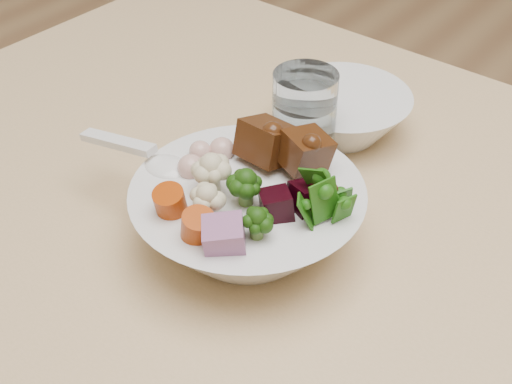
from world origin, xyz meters
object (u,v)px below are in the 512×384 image
Objects in this scene: water_glass at (304,127)px; dining_table at (421,337)px; side_bowl at (342,114)px; food_bowl at (250,213)px.

dining_table is at bearing -22.29° from water_glass.
dining_table is at bearing -39.54° from side_bowl.
water_glass is at bearing -89.16° from side_bowl.
water_glass reaches higher than side_bowl.
dining_table is 12.24× the size of water_glass.
side_bowl is (-0.00, 0.09, -0.03)m from water_glass.
dining_table is 9.07× the size of side_bowl.
side_bowl is at bearing 142.34° from dining_table.
water_glass is 0.09m from side_bowl.
food_bowl is at bearing -81.75° from side_bowl.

